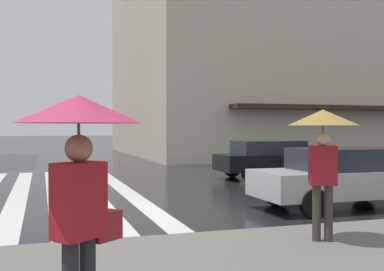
{
  "coord_description": "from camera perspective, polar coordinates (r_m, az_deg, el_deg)",
  "views": [
    {
      "loc": [
        -10.43,
        2.01,
        1.88
      ],
      "look_at": [
        2.91,
        -2.24,
        1.66
      ],
      "focal_mm": 44.27,
      "sensor_mm": 36.0,
      "label": 1
    }
  ],
  "objects": [
    {
      "name": "pedestrian_with_floral_umbrella",
      "position": [
        3.84,
        -13.38,
        -1.39
      ],
      "size": [
        0.98,
        0.98,
        1.99
      ],
      "color": "maroon",
      "rests_on": "sidewalk_pavement"
    },
    {
      "name": "zebra_crossing",
      "position": [
        14.55,
        -18.1,
        -6.55
      ],
      "size": [
        13.0,
        5.5,
        0.01
      ],
      "color": "silver",
      "rests_on": "ground_plane"
    },
    {
      "name": "car_black",
      "position": [
        17.94,
        9.44,
        -2.7
      ],
      "size": [
        1.85,
        4.1,
        1.41
      ],
      "color": "black",
      "rests_on": "ground_plane"
    },
    {
      "name": "ground_plane",
      "position": [
        10.79,
        -6.73,
        -9.14
      ],
      "size": [
        220.0,
        220.0,
        0.0
      ],
      "primitive_type": "plane",
      "color": "black"
    },
    {
      "name": "pedestrian_in_red_jacket",
      "position": [
        7.49,
        15.49,
        0.33
      ],
      "size": [
        1.08,
        1.08,
        2.01
      ],
      "color": "maroon",
      "rests_on": "sidewalk_pavement"
    },
    {
      "name": "car_silver",
      "position": [
        11.63,
        17.72,
        -4.69
      ],
      "size": [
        1.85,
        4.1,
        1.41
      ],
      "color": "#B7B7BC",
      "rests_on": "ground_plane"
    }
  ]
}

